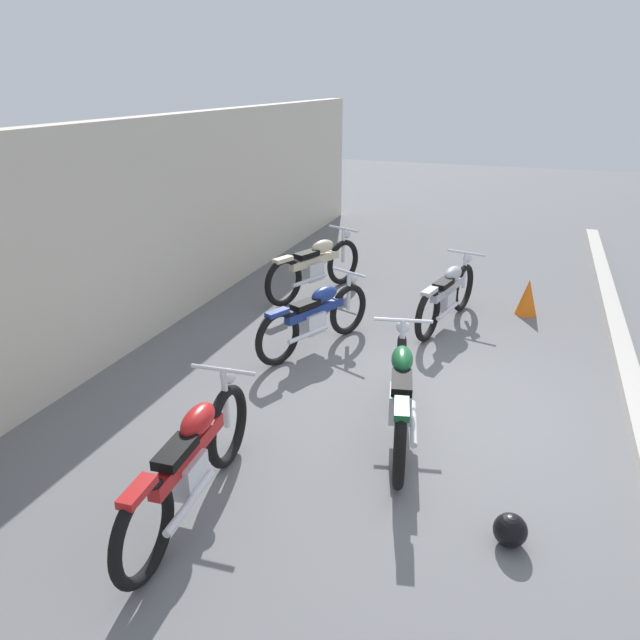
{
  "coord_description": "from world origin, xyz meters",
  "views": [
    {
      "loc": [
        -5.54,
        -0.61,
        3.31
      ],
      "look_at": [
        0.77,
        1.69,
        0.55
      ],
      "focal_mm": 33.01,
      "sensor_mm": 36.0,
      "label": 1
    }
  ],
  "objects_px": {
    "motorcycle_cream": "(316,266)",
    "motorcycle_silver": "(447,295)",
    "traffic_cone": "(528,297)",
    "motorcycle_red": "(191,462)",
    "motorcycle_green": "(401,394)",
    "motorcycle_blue": "(316,317)",
    "helmet": "(510,530)"
  },
  "relations": [
    {
      "from": "traffic_cone",
      "to": "motorcycle_cream",
      "type": "height_order",
      "value": "motorcycle_cream"
    },
    {
      "from": "motorcycle_red",
      "to": "motorcycle_silver",
      "type": "bearing_deg",
      "value": -19.71
    },
    {
      "from": "motorcycle_green",
      "to": "traffic_cone",
      "type": "bearing_deg",
      "value": -27.85
    },
    {
      "from": "helmet",
      "to": "motorcycle_green",
      "type": "distance_m",
      "value": 1.66
    },
    {
      "from": "motorcycle_green",
      "to": "motorcycle_blue",
      "type": "xyz_separation_m",
      "value": [
        1.67,
        1.5,
        -0.03
      ]
    },
    {
      "from": "motorcycle_cream",
      "to": "motorcycle_silver",
      "type": "distance_m",
      "value": 2.29
    },
    {
      "from": "motorcycle_green",
      "to": "motorcycle_blue",
      "type": "bearing_deg",
      "value": 29.44
    },
    {
      "from": "motorcycle_blue",
      "to": "motorcycle_green",
      "type": "bearing_deg",
      "value": -114.65
    },
    {
      "from": "traffic_cone",
      "to": "motorcycle_red",
      "type": "bearing_deg",
      "value": 156.48
    },
    {
      "from": "motorcycle_blue",
      "to": "motorcycle_silver",
      "type": "bearing_deg",
      "value": -22.98
    },
    {
      "from": "motorcycle_green",
      "to": "motorcycle_silver",
      "type": "bearing_deg",
      "value": -12.13
    },
    {
      "from": "motorcycle_green",
      "to": "motorcycle_red",
      "type": "distance_m",
      "value": 2.12
    },
    {
      "from": "motorcycle_silver",
      "to": "motorcycle_red",
      "type": "bearing_deg",
      "value": 177.23
    },
    {
      "from": "motorcycle_red",
      "to": "motorcycle_blue",
      "type": "distance_m",
      "value": 3.32
    },
    {
      "from": "traffic_cone",
      "to": "motorcycle_blue",
      "type": "height_order",
      "value": "motorcycle_blue"
    },
    {
      "from": "motorcycle_red",
      "to": "motorcycle_cream",
      "type": "xyz_separation_m",
      "value": [
        5.29,
        0.9,
        0.01
      ]
    },
    {
      "from": "motorcycle_cream",
      "to": "motorcycle_red",
      "type": "bearing_deg",
      "value": -148.37
    },
    {
      "from": "traffic_cone",
      "to": "helmet",
      "type": "bearing_deg",
      "value": -179.32
    },
    {
      "from": "helmet",
      "to": "motorcycle_cream",
      "type": "bearing_deg",
      "value": 35.01
    },
    {
      "from": "traffic_cone",
      "to": "motorcycle_green",
      "type": "relative_size",
      "value": 0.25
    },
    {
      "from": "motorcycle_green",
      "to": "motorcycle_silver",
      "type": "xyz_separation_m",
      "value": [
        3.08,
        0.02,
        -0.03
      ]
    },
    {
      "from": "helmet",
      "to": "motorcycle_cream",
      "type": "distance_m",
      "value": 5.88
    },
    {
      "from": "motorcycle_cream",
      "to": "motorcycle_silver",
      "type": "height_order",
      "value": "motorcycle_cream"
    },
    {
      "from": "traffic_cone",
      "to": "motorcycle_red",
      "type": "height_order",
      "value": "motorcycle_red"
    },
    {
      "from": "traffic_cone",
      "to": "motorcycle_silver",
      "type": "height_order",
      "value": "motorcycle_silver"
    },
    {
      "from": "helmet",
      "to": "traffic_cone",
      "type": "xyz_separation_m",
      "value": [
        5.04,
        0.06,
        0.15
      ]
    },
    {
      "from": "motorcycle_cream",
      "to": "motorcycle_blue",
      "type": "bearing_deg",
      "value": -137.54
    },
    {
      "from": "traffic_cone",
      "to": "motorcycle_silver",
      "type": "xyz_separation_m",
      "value": [
        -0.8,
        1.09,
        0.17
      ]
    },
    {
      "from": "helmet",
      "to": "traffic_cone",
      "type": "relative_size",
      "value": 0.47
    },
    {
      "from": "motorcycle_red",
      "to": "helmet",
      "type": "bearing_deg",
      "value": -83.04
    },
    {
      "from": "motorcycle_green",
      "to": "motorcycle_blue",
      "type": "distance_m",
      "value": 2.25
    },
    {
      "from": "traffic_cone",
      "to": "motorcycle_blue",
      "type": "bearing_deg",
      "value": 130.64
    }
  ]
}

